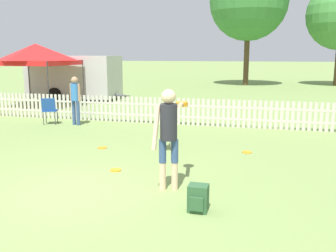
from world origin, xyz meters
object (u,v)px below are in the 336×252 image
at_px(backpack_on_grass, 198,198).
at_px(equipment_trailer, 75,77).
at_px(leaping_dog, 168,128).
at_px(canopy_tent_main, 36,54).
at_px(frisbee_near_handler, 247,152).
at_px(frisbee_near_dog, 116,170).
at_px(spectator_standing, 75,96).
at_px(tree_right_grove, 249,1).
at_px(folding_chair_blue_left, 49,109).
at_px(frisbee_midfield, 102,148).
at_px(handler_person, 169,127).

distance_m(backpack_on_grass, equipment_trailer, 14.54).
relative_size(leaping_dog, canopy_tent_main, 0.36).
relative_size(frisbee_near_handler, equipment_trailer, 0.04).
bearing_deg(backpack_on_grass, frisbee_near_dog, 142.27).
bearing_deg(canopy_tent_main, equipment_trailer, 82.73).
distance_m(frisbee_near_handler, equipment_trailer, 12.23).
height_order(backpack_on_grass, spectator_standing, spectator_standing).
relative_size(canopy_tent_main, tree_right_grove, 0.34).
relative_size(frisbee_near_handler, backpack_on_grass, 0.55).
bearing_deg(equipment_trailer, spectator_standing, -64.17).
relative_size(frisbee_near_handler, frisbee_near_dog, 1.00).
relative_size(frisbee_near_dog, spectator_standing, 0.14).
bearing_deg(folding_chair_blue_left, tree_right_grove, -126.63).
bearing_deg(frisbee_near_handler, frisbee_midfield, -171.99).
distance_m(frisbee_near_handler, spectator_standing, 5.97).
distance_m(frisbee_near_handler, frisbee_midfield, 3.44).
relative_size(leaping_dog, tree_right_grove, 0.12).
distance_m(handler_person, folding_chair_blue_left, 7.07).
relative_size(frisbee_near_handler, frisbee_midfield, 1.00).
distance_m(backpack_on_grass, spectator_standing, 7.58).
relative_size(handler_person, equipment_trailer, 0.33).
relative_size(spectator_standing, equipment_trailer, 0.30).
xyz_separation_m(frisbee_near_dog, equipment_trailer, (-6.52, 10.34, 1.14)).
relative_size(handler_person, frisbee_near_dog, 7.75).
xyz_separation_m(backpack_on_grass, spectator_standing, (-5.02, 5.64, 0.73)).
bearing_deg(tree_right_grove, canopy_tent_main, -119.94).
bearing_deg(spectator_standing, handler_person, 146.59).
relative_size(handler_person, spectator_standing, 1.09).
bearing_deg(spectator_standing, equipment_trailer, -46.55).
height_order(folding_chair_blue_left, tree_right_grove, tree_right_grove).
xyz_separation_m(frisbee_near_handler, equipment_trailer, (-8.92, 8.29, 1.14)).
relative_size(folding_chair_blue_left, equipment_trailer, 0.17).
height_order(canopy_tent_main, tree_right_grove, tree_right_grove).
height_order(spectator_standing, equipment_trailer, equipment_trailer).
bearing_deg(backpack_on_grass, canopy_tent_main, 133.66).
bearing_deg(equipment_trailer, frisbee_near_handler, -45.97).
bearing_deg(equipment_trailer, canopy_tent_main, -100.33).
xyz_separation_m(canopy_tent_main, spectator_standing, (3.75, -3.54, -1.30)).
xyz_separation_m(leaping_dog, folding_chair_blue_left, (-4.54, 2.20, -0.01)).
xyz_separation_m(frisbee_near_dog, tree_right_grove, (1.15, 21.61, 5.90)).
bearing_deg(handler_person, backpack_on_grass, -66.11).
distance_m(frisbee_midfield, backpack_on_grass, 4.22).
distance_m(backpack_on_grass, canopy_tent_main, 12.85).
bearing_deg(canopy_tent_main, leaping_dog, -38.45).
bearing_deg(frisbee_near_handler, canopy_tent_main, 148.57).
distance_m(frisbee_near_dog, tree_right_grove, 22.43).
bearing_deg(frisbee_midfield, canopy_tent_main, 133.61).
height_order(leaping_dog, equipment_trailer, equipment_trailer).
bearing_deg(folding_chair_blue_left, handler_person, 117.68).
bearing_deg(frisbee_midfield, spectator_standing, 129.02).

